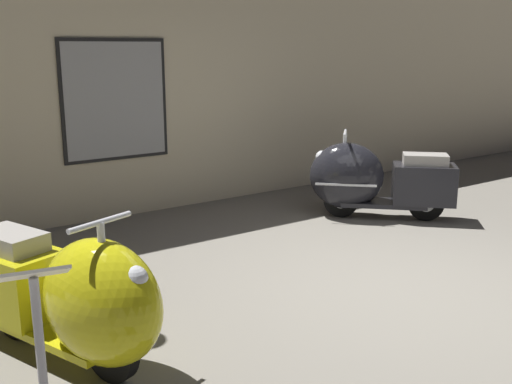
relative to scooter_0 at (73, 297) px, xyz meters
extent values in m
plane|color=slate|center=(2.70, -0.36, -0.48)|extent=(60.00, 60.00, 0.00)
cube|color=beige|center=(2.70, 3.31, 1.29)|extent=(18.00, 0.20, 3.55)
cube|color=black|center=(1.63, 3.19, 0.96)|extent=(1.31, 0.03, 1.43)
cube|color=#9E9E9E|center=(1.63, 3.18, 0.96)|extent=(1.23, 0.01, 1.35)
cylinder|color=black|center=(0.12, -0.31, -0.27)|extent=(0.23, 0.43, 0.43)
cylinder|color=silver|center=(0.12, -0.31, -0.27)|extent=(0.16, 0.22, 0.19)
cylinder|color=black|center=(-0.24, 0.64, -0.27)|extent=(0.23, 0.43, 0.43)
cylinder|color=silver|center=(-0.24, 0.64, -0.27)|extent=(0.16, 0.22, 0.19)
cube|color=gold|center=(-0.06, 0.16, -0.29)|extent=(0.72, 1.08, 0.05)
ellipsoid|color=gold|center=(0.10, -0.26, 0.04)|extent=(0.83, 1.03, 0.81)
cube|color=gold|center=(-0.22, 0.60, -0.03)|extent=(0.65, 0.83, 0.47)
cube|color=gray|center=(-0.22, 0.60, 0.27)|extent=(0.46, 0.58, 0.13)
sphere|color=silver|center=(0.20, -0.54, 0.26)|extent=(0.16, 0.16, 0.16)
cylinder|color=silver|center=(0.11, -0.29, 0.41)|extent=(0.05, 0.05, 0.30)
cylinder|color=silver|center=(0.11, -0.29, 0.56)|extent=(0.45, 0.20, 0.03)
cylinder|color=black|center=(3.87, 1.64, -0.27)|extent=(0.37, 0.36, 0.43)
cylinder|color=silver|center=(3.87, 1.64, -0.27)|extent=(0.21, 0.21, 0.19)
cylinder|color=black|center=(4.60, 0.93, -0.27)|extent=(0.37, 0.36, 0.43)
cylinder|color=silver|center=(4.60, 0.93, -0.27)|extent=(0.21, 0.21, 0.19)
cube|color=black|center=(4.23, 1.28, -0.29)|extent=(1.00, 0.99, 0.05)
ellipsoid|color=black|center=(3.91, 1.60, 0.04)|extent=(1.03, 1.03, 0.82)
cube|color=black|center=(4.57, 0.96, -0.03)|extent=(0.82, 0.82, 0.47)
cube|color=gray|center=(4.57, 0.96, 0.27)|extent=(0.58, 0.57, 0.13)
sphere|color=silver|center=(3.69, 1.81, 0.26)|extent=(0.16, 0.16, 0.16)
cylinder|color=silver|center=(3.88, 1.62, 0.41)|extent=(0.05, 0.05, 0.30)
cylinder|color=silver|center=(3.88, 1.62, 0.56)|extent=(0.35, 0.36, 0.03)
cube|color=silver|center=(3.72, 1.40, -0.02)|extent=(0.53, 0.51, 0.03)
cylinder|color=#A5A5AD|center=(-0.45, -0.94, 0.04)|extent=(0.04, 0.04, 1.00)
cube|color=silver|center=(-0.45, -0.94, 0.57)|extent=(0.36, 0.28, 0.12)
camera|label=1|loc=(-1.07, -3.61, 1.57)|focal=41.83mm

